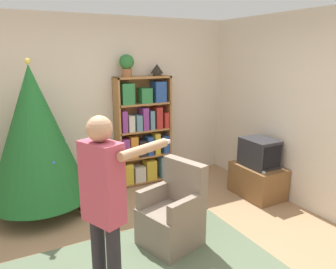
{
  "coord_description": "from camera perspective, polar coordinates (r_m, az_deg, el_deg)",
  "views": [
    {
      "loc": [
        -1.35,
        -2.58,
        2.07
      ],
      "look_at": [
        0.56,
        1.0,
        1.05
      ],
      "focal_mm": 35.0,
      "sensor_mm": 36.0,
      "label": 1
    }
  ],
  "objects": [
    {
      "name": "game_remote",
      "position": [
        4.71,
        15.98,
        -6.21
      ],
      "size": [
        0.04,
        0.12,
        0.02
      ],
      "color": "white",
      "rests_on": "tv_stand"
    },
    {
      "name": "armchair",
      "position": [
        3.7,
        0.85,
        -14.01
      ],
      "size": [
        0.71,
        0.7,
        0.92
      ],
      "rotation": [
        0.0,
        0.0,
        -1.28
      ],
      "color": "#7A6B5B",
      "rests_on": "ground_plane"
    },
    {
      "name": "television",
      "position": [
        4.91,
        15.64,
        -3.05
      ],
      "size": [
        0.4,
        0.51,
        0.4
      ],
      "color": "#28282D",
      "rests_on": "tv_stand"
    },
    {
      "name": "wall_right",
      "position": [
        4.51,
        26.06,
        2.85
      ],
      "size": [
        0.1,
        8.0,
        2.6
      ],
      "color": "beige",
      "rests_on": "ground_plane"
    },
    {
      "name": "christmas_tree",
      "position": [
        4.41,
        -22.16,
        0.03
      ],
      "size": [
        1.26,
        1.26,
        2.0
      ],
      "color": "#4C3323",
      "rests_on": "ground_plane"
    },
    {
      "name": "ground_plane",
      "position": [
        3.57,
        -0.39,
        -21.3
      ],
      "size": [
        14.0,
        14.0,
        0.0
      ],
      "primitive_type": "plane",
      "color": "#9E7A56"
    },
    {
      "name": "tv_stand",
      "position": [
        5.05,
        15.3,
        -7.75
      ],
      "size": [
        0.51,
        0.75,
        0.46
      ],
      "color": "brown",
      "rests_on": "ground_plane"
    },
    {
      "name": "potted_plant",
      "position": [
        4.97,
        -7.2,
        12.12
      ],
      "size": [
        0.22,
        0.22,
        0.33
      ],
      "color": "#935B38",
      "rests_on": "bookshelf"
    },
    {
      "name": "bookshelf",
      "position": [
        5.2,
        -4.38,
        0.21
      ],
      "size": [
        0.89,
        0.27,
        1.71
      ],
      "color": "#A8703D",
      "rests_on": "ground_plane"
    },
    {
      "name": "wall_back",
      "position": [
        5.08,
        -12.41,
        5.09
      ],
      "size": [
        8.0,
        0.1,
        2.6
      ],
      "color": "beige",
      "rests_on": "ground_plane"
    },
    {
      "name": "book_pile_near_tree",
      "position": [
        4.54,
        -13.92,
        -12.56
      ],
      "size": [
        0.2,
        0.17,
        0.11
      ],
      "color": "#284C93",
      "rests_on": "ground_plane"
    },
    {
      "name": "table_lamp",
      "position": [
        5.17,
        -1.94,
        11.31
      ],
      "size": [
        0.2,
        0.2,
        0.18
      ],
      "color": "#473828",
      "rests_on": "bookshelf"
    },
    {
      "name": "standing_person",
      "position": [
        2.55,
        -11.04,
        -11.62
      ],
      "size": [
        0.72,
        0.43,
        1.64
      ],
      "rotation": [
        0.0,
        0.0,
        -1.16
      ],
      "color": "#232328",
      "rests_on": "ground_plane"
    }
  ]
}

